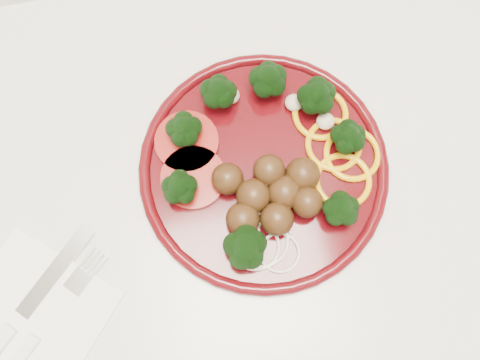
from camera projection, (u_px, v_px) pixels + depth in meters
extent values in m
cube|color=beige|center=(119.00, 271.00, 1.06)|extent=(2.40, 0.60, 0.87)
cube|color=silver|center=(34.00, 236.00, 0.62)|extent=(2.40, 0.60, 0.03)
cylinder|color=#410509|center=(264.00, 170.00, 0.62)|extent=(0.29, 0.29, 0.01)
torus|color=#410509|center=(264.00, 168.00, 0.61)|extent=(0.29, 0.29, 0.01)
sphere|color=#452911|center=(227.00, 179.00, 0.59)|extent=(0.04, 0.04, 0.04)
sphere|color=#452911|center=(253.00, 196.00, 0.59)|extent=(0.04, 0.04, 0.04)
sphere|color=#452911|center=(243.00, 219.00, 0.58)|extent=(0.04, 0.04, 0.04)
sphere|color=#452911|center=(269.00, 171.00, 0.59)|extent=(0.04, 0.04, 0.04)
sphere|color=#452911|center=(307.00, 203.00, 0.58)|extent=(0.04, 0.04, 0.04)
sphere|color=#452911|center=(302.00, 175.00, 0.59)|extent=(0.04, 0.04, 0.04)
sphere|color=#452911|center=(285.00, 193.00, 0.59)|extent=(0.04, 0.04, 0.04)
sphere|color=#452911|center=(277.00, 219.00, 0.58)|extent=(0.04, 0.04, 0.04)
torus|color=#E3A108|center=(334.00, 145.00, 0.62)|extent=(0.07, 0.07, 0.01)
torus|color=#E3A108|center=(343.00, 181.00, 0.61)|extent=(0.07, 0.07, 0.01)
torus|color=#E3A108|center=(320.00, 114.00, 0.63)|extent=(0.07, 0.07, 0.01)
torus|color=#E3A108|center=(352.00, 154.00, 0.62)|extent=(0.07, 0.07, 0.01)
cylinder|color=#720A07|center=(187.00, 142.00, 0.62)|extent=(0.07, 0.07, 0.01)
cylinder|color=#720A07|center=(193.00, 178.00, 0.61)|extent=(0.07, 0.07, 0.01)
torus|color=beige|center=(256.00, 246.00, 0.59)|extent=(0.05, 0.05, 0.00)
torus|color=beige|center=(280.00, 252.00, 0.59)|extent=(0.05, 0.05, 0.00)
torus|color=beige|center=(261.00, 240.00, 0.59)|extent=(0.06, 0.06, 0.00)
ellipsoid|color=#C6B793|center=(294.00, 103.00, 0.63)|extent=(0.02, 0.02, 0.01)
ellipsoid|color=#C6B793|center=(231.00, 96.00, 0.63)|extent=(0.02, 0.02, 0.01)
ellipsoid|color=#C6B793|center=(325.00, 121.00, 0.62)|extent=(0.02, 0.02, 0.01)
cube|color=white|center=(32.00, 319.00, 0.58)|extent=(0.21, 0.21, 0.00)
cube|color=silver|center=(56.00, 271.00, 0.59)|extent=(0.10, 0.09, 0.00)
cube|color=silver|center=(78.00, 282.00, 0.59)|extent=(0.03, 0.03, 0.00)
cube|color=silver|center=(99.00, 268.00, 0.59)|extent=(0.02, 0.02, 0.00)
cube|color=silver|center=(95.00, 264.00, 0.59)|extent=(0.02, 0.02, 0.00)
cube|color=silver|center=(90.00, 261.00, 0.59)|extent=(0.02, 0.02, 0.00)
cube|color=silver|center=(86.00, 258.00, 0.60)|extent=(0.02, 0.02, 0.00)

